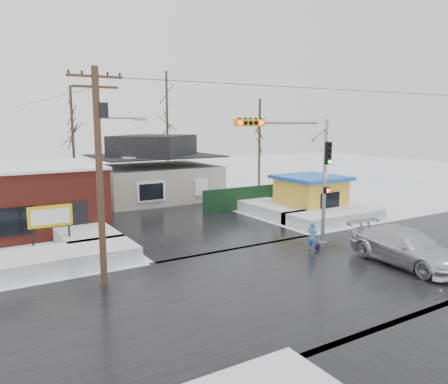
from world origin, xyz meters
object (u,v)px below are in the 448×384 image
utility_pole (101,165)px  marquee_sign (50,218)px  kiosk (311,195)px  pedestrian (313,237)px  traffic_signal (303,167)px  car (406,247)px

utility_pole → marquee_sign: size_ratio=3.53×
kiosk → pedestrian: bearing=-131.8°
utility_pole → marquee_sign: utility_pole is taller
traffic_signal → marquee_sign: (-11.43, 6.53, -2.62)m
marquee_sign → car: (14.24, -10.83, -1.06)m
traffic_signal → utility_pole: size_ratio=0.78×
utility_pole → car: size_ratio=1.53×
marquee_sign → car: size_ratio=0.43×
pedestrian → car: (2.29, -4.02, 0.06)m
traffic_signal → marquee_sign: size_ratio=2.75×
traffic_signal → utility_pole: 10.39m
traffic_signal → kiosk: (7.07, 7.03, -3.08)m
marquee_sign → pedestrian: marquee_sign is taller
kiosk → traffic_signal: bearing=-135.2°
marquee_sign → pedestrian: (11.95, -6.82, -1.12)m
utility_pole → marquee_sign: 6.87m
pedestrian → car: car is taller
kiosk → car: bearing=-110.6°
traffic_signal → pedestrian: bearing=-29.0°
traffic_signal → marquee_sign: 13.42m
traffic_signal → kiosk: size_ratio=1.52×
utility_pole → pedestrian: utility_pole is taller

